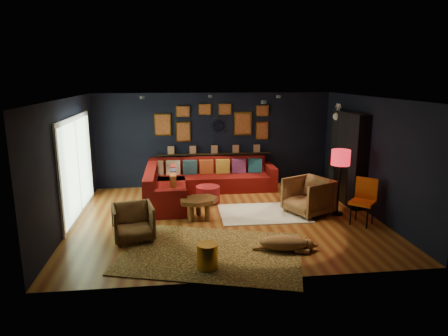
{
  "coord_description": "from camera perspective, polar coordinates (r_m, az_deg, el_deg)",
  "views": [
    {
      "loc": [
        -1.05,
        -8.21,
        3.03
      ],
      "look_at": [
        -0.02,
        0.3,
        1.06
      ],
      "focal_mm": 32.0,
      "sensor_mm": 36.0,
      "label": 1
    }
  ],
  "objects": [
    {
      "name": "gold_stool",
      "position": [
        6.56,
        -2.38,
        -12.5
      ],
      "size": [
        0.34,
        0.34,
        0.42
      ],
      "primitive_type": "cylinder",
      "color": "gold",
      "rests_on": "ground"
    },
    {
      "name": "leopard_rug",
      "position": [
        7.17,
        -1.62,
        -11.97
      ],
      "size": [
        3.56,
        2.97,
        0.02
      ],
      "primitive_type": "cube",
      "rotation": [
        0.0,
        0.0,
        -0.28
      ],
      "color": "gold",
      "rests_on": "ground"
    },
    {
      "name": "sectional",
      "position": [
        10.39,
        -4.28,
        -2.19
      ],
      "size": [
        3.41,
        2.69,
        0.86
      ],
      "color": "#6E0B08",
      "rests_on": "ground"
    },
    {
      "name": "sunburst_mirror",
      "position": [
        11.07,
        -0.91,
        6.05
      ],
      "size": [
        0.47,
        0.16,
        0.47
      ],
      "color": "silver",
      "rests_on": "room_walls"
    },
    {
      "name": "ceiling_spots",
      "position": [
        9.08,
        -0.28,
        9.99
      ],
      "size": [
        3.3,
        2.5,
        0.06
      ],
      "color": "black",
      "rests_on": "room_walls"
    },
    {
      "name": "fireplace",
      "position": [
        10.21,
        17.19,
        1.03
      ],
      "size": [
        0.31,
        1.6,
        2.2
      ],
      "color": "black",
      "rests_on": "ground"
    },
    {
      "name": "shag_rug",
      "position": [
        9.1,
        5.63,
        -6.46
      ],
      "size": [
        1.97,
        1.44,
        0.03
      ],
      "primitive_type": "cube",
      "rotation": [
        0.0,
        0.0,
        -0.01
      ],
      "color": "silver",
      "rests_on": "ground"
    },
    {
      "name": "deer_head",
      "position": [
        10.53,
        16.69,
        7.08
      ],
      "size": [
        0.5,
        0.28,
        0.45
      ],
      "color": "white",
      "rests_on": "fireplace"
    },
    {
      "name": "floor_lamp",
      "position": [
        9.06,
        16.31,
        1.0
      ],
      "size": [
        0.41,
        0.41,
        1.48
      ],
      "color": "black",
      "rests_on": "ground"
    },
    {
      "name": "room_walls",
      "position": [
        8.4,
        0.36,
        3.11
      ],
      "size": [
        6.5,
        6.5,
        6.5
      ],
      "color": "black",
      "rests_on": "ground"
    },
    {
      "name": "pouf",
      "position": [
        9.8,
        -2.31,
        -3.72
      ],
      "size": [
        0.59,
        0.59,
        0.38
      ],
      "primitive_type": "cylinder",
      "color": "maroon",
      "rests_on": "shag_rug"
    },
    {
      "name": "coffee_table",
      "position": [
        8.63,
        -3.61,
        -4.94
      ],
      "size": [
        1.07,
        0.95,
        0.44
      ],
      "rotation": [
        0.0,
        0.0,
        0.39
      ],
      "color": "brown",
      "rests_on": "shag_rug"
    },
    {
      "name": "armchair_right",
      "position": [
        9.12,
        11.95,
        -3.74
      ],
      "size": [
        1.13,
        1.15,
        0.9
      ],
      "primitive_type": "imported",
      "rotation": [
        0.0,
        0.0,
        -1.11
      ],
      "color": "#C28149",
      "rests_on": "ground"
    },
    {
      "name": "gallery_wall",
      "position": [
        11.04,
        -1.5,
        6.6
      ],
      "size": [
        3.15,
        0.04,
        1.02
      ],
      "color": "gold",
      "rests_on": "room_walls"
    },
    {
      "name": "orange_chair",
      "position": [
        8.82,
        19.4,
        -3.96
      ],
      "size": [
        0.65,
        0.65,
        0.97
      ],
      "rotation": [
        0.0,
        0.0,
        -0.77
      ],
      "color": "black",
      "rests_on": "ground"
    },
    {
      "name": "ledge",
      "position": [
        11.14,
        -1.39,
        2.04
      ],
      "size": [
        3.2,
        0.12,
        0.04
      ],
      "primitive_type": "cube",
      "color": "black",
      "rests_on": "room_walls"
    },
    {
      "name": "floor",
      "position": [
        8.81,
        0.35,
        -7.15
      ],
      "size": [
        6.5,
        6.5,
        0.0
      ],
      "primitive_type": "plane",
      "color": "#936025",
      "rests_on": "ground"
    },
    {
      "name": "dog",
      "position": [
        7.24,
        8.56,
        -10.17
      ],
      "size": [
        1.25,
        0.77,
        0.37
      ],
      "primitive_type": null,
      "rotation": [
        0.0,
        0.0,
        -0.18
      ],
      "color": "#A67240",
      "rests_on": "leopard_rug"
    },
    {
      "name": "armchair_left",
      "position": [
        7.77,
        -12.86,
        -7.32
      ],
      "size": [
        0.87,
        0.83,
        0.76
      ],
      "primitive_type": "imported",
      "rotation": [
        0.0,
        0.0,
        0.22
      ],
      "color": "#C28149",
      "rests_on": "ground"
    },
    {
      "name": "sliding_door",
      "position": [
        9.28,
        -20.25,
        0.14
      ],
      "size": [
        0.06,
        2.8,
        2.2
      ],
      "color": "white",
      "rests_on": "ground"
    }
  ]
}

